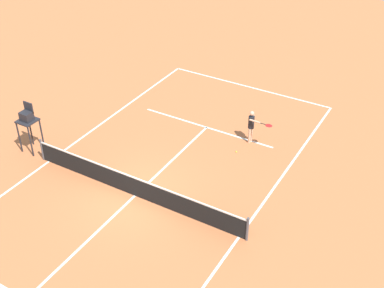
{
  "coord_description": "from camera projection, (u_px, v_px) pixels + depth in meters",
  "views": [
    {
      "loc": [
        -10.04,
        12.6,
        13.33
      ],
      "look_at": [
        -0.71,
        -3.39,
        0.8
      ],
      "focal_mm": 47.52,
      "sensor_mm": 36.0,
      "label": 1
    }
  ],
  "objects": [
    {
      "name": "tennis_net",
      "position": [
        134.0,
        186.0,
        20.39
      ],
      "size": [
        10.1,
        0.1,
        1.07
      ],
      "color": "#4C4C51",
      "rests_on": "ground"
    },
    {
      "name": "ground_plane",
      "position": [
        135.0,
        196.0,
        20.67
      ],
      "size": [
        60.0,
        60.0,
        0.0
      ],
      "primitive_type": "plane",
      "color": "#C66B3D"
    },
    {
      "name": "player_serving",
      "position": [
        252.0,
        124.0,
        23.38
      ],
      "size": [
        1.25,
        0.6,
        1.65
      ],
      "rotation": [
        0.0,
        0.0,
        1.53
      ],
      "color": "#D8A884",
      "rests_on": "ground"
    },
    {
      "name": "tennis_ball",
      "position": [
        236.0,
        152.0,
        23.2
      ],
      "size": [
        0.07,
        0.07,
        0.07
      ],
      "primitive_type": "sphere",
      "color": "#CCE033",
      "rests_on": "ground"
    },
    {
      "name": "umpire_chair",
      "position": [
        28.0,
        120.0,
        22.49
      ],
      "size": [
        0.8,
        0.8,
        2.41
      ],
      "color": "#232328",
      "rests_on": "ground"
    },
    {
      "name": "court_lines",
      "position": [
        135.0,
        195.0,
        20.67
      ],
      "size": [
        9.5,
        22.06,
        0.01
      ],
      "color": "white",
      "rests_on": "ground"
    }
  ]
}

